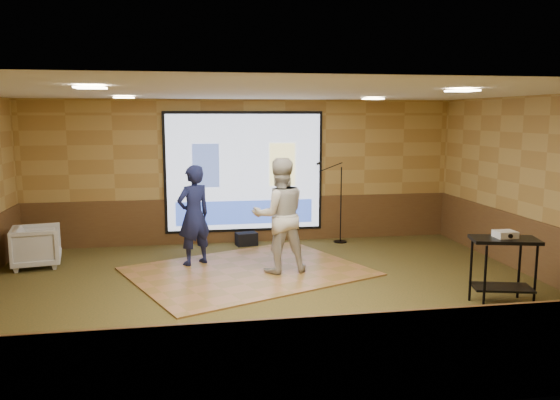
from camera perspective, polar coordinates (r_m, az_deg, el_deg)
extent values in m
plane|color=#323A1A|center=(8.40, -1.17, -9.71)|extent=(9.00, 9.00, 0.00)
cube|color=tan|center=(11.49, -3.77, 2.96)|extent=(9.00, 0.04, 3.00)
cube|color=tan|center=(4.68, 5.13, -5.65)|extent=(9.00, 0.04, 3.00)
cube|color=tan|center=(9.77, 25.90, 1.07)|extent=(0.04, 7.00, 3.00)
cube|color=silver|center=(7.97, -1.24, 11.21)|extent=(9.00, 7.00, 0.04)
cube|color=#55341C|center=(11.62, -3.71, -2.08)|extent=(9.00, 0.04, 0.95)
cube|color=#55341C|center=(5.05, 4.90, -16.94)|extent=(9.00, 0.04, 0.95)
cube|color=#55341C|center=(9.93, 25.41, -4.80)|extent=(0.04, 7.00, 0.95)
cube|color=black|center=(11.45, -3.74, 2.94)|extent=(3.32, 0.03, 2.52)
cube|color=#C9DAFF|center=(11.42, -3.73, 2.92)|extent=(3.20, 0.02, 2.40)
cube|color=#425593|center=(11.33, -7.76, 3.58)|extent=(0.55, 0.01, 0.90)
cube|color=#EDE489|center=(11.50, 0.25, 3.73)|extent=(0.55, 0.01, 0.90)
cube|color=blue|center=(11.52, -3.68, -1.30)|extent=(2.88, 0.01, 0.50)
cube|color=beige|center=(9.74, -15.99, 10.26)|extent=(0.32, 0.32, 0.02)
cube|color=beige|center=(10.25, 9.70, 10.38)|extent=(0.32, 0.32, 0.02)
cube|color=beige|center=(6.47, -19.20, 11.03)|extent=(0.32, 0.32, 0.02)
cube|color=beige|center=(7.22, 18.51, 10.78)|extent=(0.32, 0.32, 0.02)
cube|color=#9E673A|center=(9.48, -3.35, -7.46)|extent=(4.58, 4.10, 0.03)
imported|color=#161B44|center=(9.80, -9.00, -1.57)|extent=(0.78, 0.70, 1.79)
imported|color=beige|center=(9.21, -0.05, -1.61)|extent=(1.02, 0.83, 1.95)
cylinder|color=black|center=(8.09, 20.63, -7.63)|extent=(0.04, 0.04, 0.91)
cylinder|color=black|center=(8.49, 25.15, -7.13)|extent=(0.04, 0.04, 0.91)
cylinder|color=black|center=(8.41, 19.32, -6.94)|extent=(0.04, 0.04, 0.91)
cylinder|color=black|center=(8.80, 23.72, -6.50)|extent=(0.04, 0.04, 0.91)
cube|color=black|center=(8.33, 22.44, -3.87)|extent=(0.91, 0.48, 0.05)
cube|color=black|center=(8.50, 22.16, -8.45)|extent=(0.82, 0.43, 0.03)
cube|color=white|center=(8.36, 22.47, -3.32)|extent=(0.29, 0.24, 0.10)
cylinder|color=black|center=(11.73, 6.31, -4.34)|extent=(0.28, 0.28, 0.02)
cylinder|color=black|center=(11.57, 6.38, -0.52)|extent=(0.02, 0.02, 1.61)
cylinder|color=black|center=(11.41, 5.31, 3.44)|extent=(0.51, 0.02, 0.20)
cylinder|color=black|center=(11.34, 4.11, 3.85)|extent=(0.12, 0.05, 0.08)
imported|color=gray|center=(10.63, -24.09, -4.45)|extent=(0.94, 0.92, 0.74)
cube|color=black|center=(11.38, -3.53, -4.08)|extent=(0.47, 0.36, 0.26)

